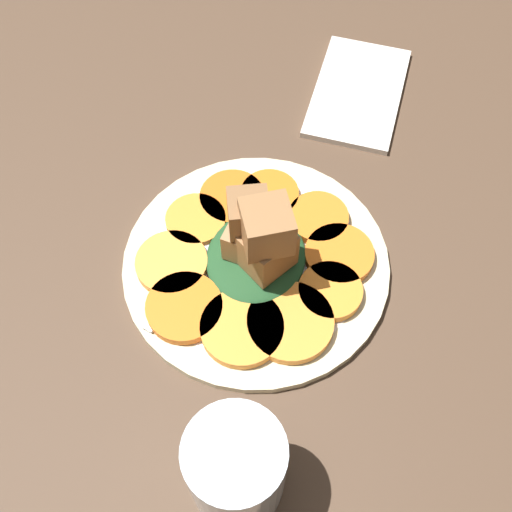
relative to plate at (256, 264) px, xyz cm
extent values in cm
cube|color=#4C3828|center=(0.00, 0.00, -1.52)|extent=(120.00, 120.00, 2.00)
cylinder|color=beige|center=(0.00, 0.00, -0.02)|extent=(26.95, 26.95, 1.00)
cylinder|color=white|center=(0.00, 0.00, 0.03)|extent=(21.56, 21.56, 1.00)
cylinder|color=orange|center=(-7.96, -0.76, 1.10)|extent=(6.21, 6.21, 1.03)
cylinder|color=orange|center=(-6.49, -4.48, 1.10)|extent=(6.89, 6.89, 1.03)
cylinder|color=orange|center=(-2.71, -7.28, 1.10)|extent=(6.27, 6.27, 1.03)
cylinder|color=#F9953A|center=(2.83, -7.94, 1.10)|extent=(7.21, 7.21, 1.03)
cylinder|color=orange|center=(7.14, -5.11, 1.10)|extent=(7.42, 7.42, 1.03)
cylinder|color=orange|center=(7.66, 0.81, 1.10)|extent=(7.94, 7.94, 1.03)
cylinder|color=orange|center=(5.84, 5.04, 1.10)|extent=(8.27, 8.27, 1.03)
cylinder|color=orange|center=(1.59, 7.97, 1.10)|extent=(6.27, 6.27, 1.03)
cylinder|color=orange|center=(-2.72, 7.92, 1.10)|extent=(6.97, 6.97, 1.03)
cylinder|color=orange|center=(-6.47, 4.89, 1.10)|extent=(6.28, 6.28, 1.03)
ellipsoid|color=#1E4723|center=(0.00, 0.00, 1.41)|extent=(10.98, 9.88, 1.66)
cube|color=olive|center=(0.64, 1.10, 4.52)|extent=(6.31, 6.31, 4.56)
cube|color=brown|center=(0.36, 0.18, 3.92)|extent=(3.94, 3.94, 3.35)
cube|color=#9E754C|center=(-0.30, -1.07, 4.03)|extent=(3.96, 3.96, 3.58)
cube|color=olive|center=(1.00, 1.27, 8.82)|extent=(5.95, 5.95, 4.39)
cube|color=brown|center=(-0.63, -0.91, 7.85)|extent=(4.85, 4.85, 3.74)
cube|color=silver|center=(4.49, -6.46, 0.78)|extent=(11.74, 3.77, 0.40)
cube|color=silver|center=(-1.95, -4.95, 0.78)|extent=(1.92, 2.58, 0.40)
cube|color=silver|center=(-5.13, -5.23, 0.78)|extent=(4.60, 1.36, 0.40)
cube|color=silver|center=(-4.98, -4.58, 0.78)|extent=(4.60, 1.36, 0.40)
cube|color=silver|center=(-4.83, -3.93, 0.78)|extent=(4.60, 1.36, 0.40)
cube|color=silver|center=(-4.68, -3.28, 0.78)|extent=(4.60, 1.36, 0.40)
cylinder|color=silver|center=(20.83, 4.31, 4.66)|extent=(7.89, 7.89, 10.37)
cube|color=silver|center=(-26.55, 5.25, -0.12)|extent=(17.03, 10.22, 0.80)
camera|label=1|loc=(31.41, 8.96, 56.28)|focal=45.00mm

